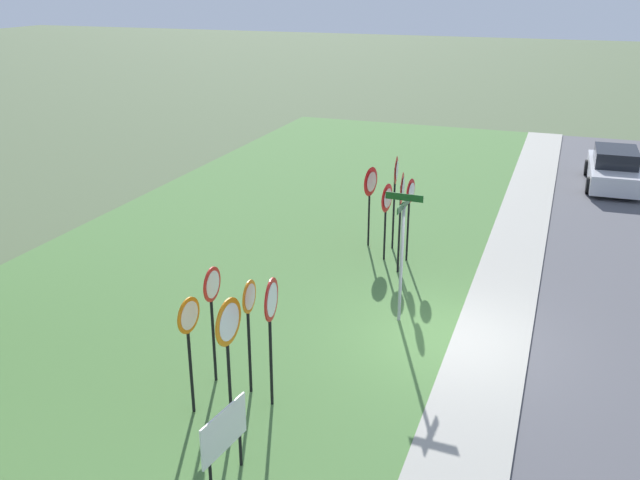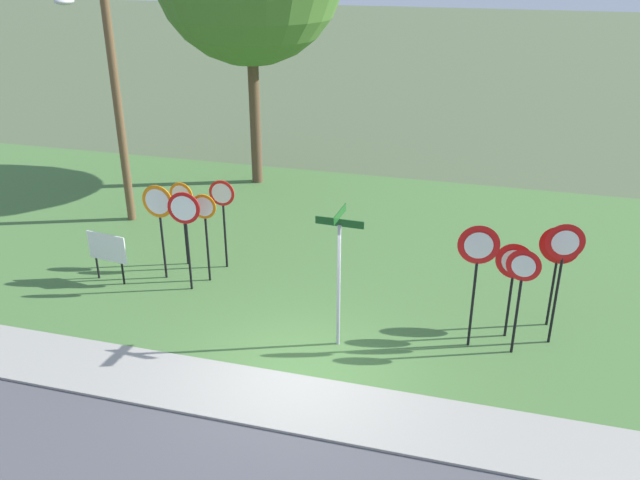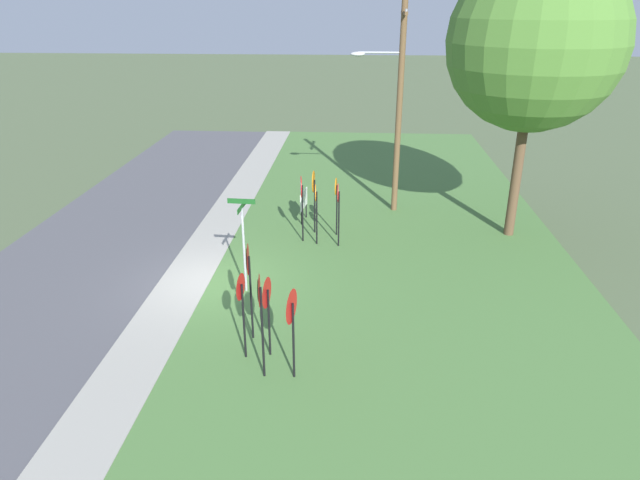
{
  "view_description": "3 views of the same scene",
  "coord_description": "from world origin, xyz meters",
  "px_view_note": "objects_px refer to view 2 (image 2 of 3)",
  "views": [
    {
      "loc": [
        -13.03,
        -1.77,
        7.22
      ],
      "look_at": [
        0.84,
        3.28,
        1.55
      ],
      "focal_mm": 38.52,
      "sensor_mm": 36.0,
      "label": 1
    },
    {
      "loc": [
        3.15,
        -9.92,
        7.58
      ],
      "look_at": [
        -0.54,
        3.42,
        1.33
      ],
      "focal_mm": 37.02,
      "sensor_mm": 36.0,
      "label": 2
    },
    {
      "loc": [
        15.52,
        4.53,
        8.23
      ],
      "look_at": [
        -0.74,
        3.43,
        1.27
      ],
      "focal_mm": 31.67,
      "sensor_mm": 36.0,
      "label": 3
    }
  ],
  "objects_px": {
    "street_name_post": "(339,267)",
    "utility_pole": "(109,57)",
    "stop_sign_far_center": "(185,220)",
    "yield_sign_near_right": "(558,254)",
    "stop_sign_far_left": "(182,207)",
    "yield_sign_far_left": "(514,269)",
    "stop_sign_near_left": "(223,206)",
    "yield_sign_far_right": "(477,257)",
    "yield_sign_near_left": "(563,256)",
    "stop_sign_far_right": "(159,211)",
    "notice_board": "(107,250)",
    "stop_sign_near_right": "(205,220)",
    "yield_sign_center": "(522,278)"
  },
  "relations": [
    {
      "from": "stop_sign_far_left",
      "to": "yield_sign_far_left",
      "type": "xyz_separation_m",
      "value": [
        7.93,
        -1.35,
        -0.01
      ]
    },
    {
      "from": "stop_sign_far_right",
      "to": "yield_sign_near_right",
      "type": "relative_size",
      "value": 1.05
    },
    {
      "from": "stop_sign_near_right",
      "to": "stop_sign_near_left",
      "type": "bearing_deg",
      "value": 77.09
    },
    {
      "from": "stop_sign_near_right",
      "to": "yield_sign_far_left",
      "type": "distance_m",
      "value": 7.05
    },
    {
      "from": "stop_sign_near_right",
      "to": "stop_sign_far_left",
      "type": "xyz_separation_m",
      "value": [
        -0.91,
        0.68,
        -0.01
      ]
    },
    {
      "from": "stop_sign_near_right",
      "to": "yield_sign_near_left",
      "type": "xyz_separation_m",
      "value": [
        7.89,
        -0.67,
        0.4
      ]
    },
    {
      "from": "stop_sign_far_center",
      "to": "yield_sign_near_right",
      "type": "distance_m",
      "value": 8.13
    },
    {
      "from": "stop_sign_far_left",
      "to": "yield_sign_near_right",
      "type": "bearing_deg",
      "value": -0.94
    },
    {
      "from": "stop_sign_near_left",
      "to": "stop_sign_far_right",
      "type": "xyz_separation_m",
      "value": [
        -1.21,
        -0.95,
        0.1
      ]
    },
    {
      "from": "stop_sign_far_right",
      "to": "stop_sign_near_left",
      "type": "bearing_deg",
      "value": 40.25
    },
    {
      "from": "yield_sign_far_left",
      "to": "yield_sign_far_right",
      "type": "xyz_separation_m",
      "value": [
        -0.72,
        -0.56,
        0.44
      ]
    },
    {
      "from": "street_name_post",
      "to": "utility_pole",
      "type": "xyz_separation_m",
      "value": [
        -7.57,
        4.75,
        2.98
      ]
    },
    {
      "from": "stop_sign_near_right",
      "to": "yield_sign_near_right",
      "type": "distance_m",
      "value": 7.88
    },
    {
      "from": "stop_sign_near_left",
      "to": "yield_sign_far_right",
      "type": "distance_m",
      "value": 6.51
    },
    {
      "from": "yield_sign_near_right",
      "to": "yield_sign_far_left",
      "type": "bearing_deg",
      "value": -129.9
    },
    {
      "from": "stop_sign_far_center",
      "to": "street_name_post",
      "type": "relative_size",
      "value": 0.83
    },
    {
      "from": "stop_sign_far_left",
      "to": "street_name_post",
      "type": "relative_size",
      "value": 0.75
    },
    {
      "from": "stop_sign_near_left",
      "to": "stop_sign_far_right",
      "type": "relative_size",
      "value": 0.96
    },
    {
      "from": "yield_sign_far_left",
      "to": "street_name_post",
      "type": "height_order",
      "value": "street_name_post"
    },
    {
      "from": "utility_pole",
      "to": "notice_board",
      "type": "height_order",
      "value": "utility_pole"
    },
    {
      "from": "stop_sign_near_right",
      "to": "yield_sign_center",
      "type": "xyz_separation_m",
      "value": [
        7.15,
        -1.26,
        0.1
      ]
    },
    {
      "from": "stop_sign_near_right",
      "to": "stop_sign_far_center",
      "type": "relative_size",
      "value": 0.91
    },
    {
      "from": "stop_sign_far_left",
      "to": "yield_sign_far_right",
      "type": "xyz_separation_m",
      "value": [
        7.21,
        -1.91,
        0.43
      ]
    },
    {
      "from": "yield_sign_near_right",
      "to": "yield_sign_center",
      "type": "relative_size",
      "value": 1.0
    },
    {
      "from": "utility_pole",
      "to": "stop_sign_far_center",
      "type": "bearing_deg",
      "value": -43.28
    },
    {
      "from": "yield_sign_near_left",
      "to": "street_name_post",
      "type": "distance_m",
      "value": 4.36
    },
    {
      "from": "yield_sign_near_right",
      "to": "yield_sign_far_right",
      "type": "height_order",
      "value": "yield_sign_far_right"
    },
    {
      "from": "stop_sign_near_left",
      "to": "stop_sign_far_center",
      "type": "height_order",
      "value": "stop_sign_far_center"
    },
    {
      "from": "yield_sign_far_right",
      "to": "yield_sign_center",
      "type": "bearing_deg",
      "value": -8.5
    },
    {
      "from": "stop_sign_far_center",
      "to": "street_name_post",
      "type": "distance_m",
      "value": 4.16
    },
    {
      "from": "stop_sign_near_left",
      "to": "stop_sign_near_right",
      "type": "bearing_deg",
      "value": -100.48
    },
    {
      "from": "stop_sign_far_right",
      "to": "notice_board",
      "type": "bearing_deg",
      "value": -155.76
    },
    {
      "from": "yield_sign_far_left",
      "to": "yield_sign_far_right",
      "type": "distance_m",
      "value": 1.01
    },
    {
      "from": "stop_sign_near_left",
      "to": "stop_sign_far_right",
      "type": "height_order",
      "value": "stop_sign_far_right"
    },
    {
      "from": "yield_sign_near_right",
      "to": "stop_sign_far_center",
      "type": "bearing_deg",
      "value": -164.88
    },
    {
      "from": "yield_sign_near_right",
      "to": "yield_sign_far_right",
      "type": "bearing_deg",
      "value": -130.38
    },
    {
      "from": "stop_sign_near_left",
      "to": "yield_sign_center",
      "type": "distance_m",
      "value": 7.33
    },
    {
      "from": "stop_sign_far_center",
      "to": "utility_pole",
      "type": "relative_size",
      "value": 0.28
    },
    {
      "from": "yield_sign_near_left",
      "to": "yield_sign_near_right",
      "type": "height_order",
      "value": "yield_sign_near_left"
    },
    {
      "from": "yield_sign_near_right",
      "to": "yield_sign_near_left",
      "type": "bearing_deg",
      "value": -77.67
    },
    {
      "from": "stop_sign_far_left",
      "to": "yield_sign_center",
      "type": "bearing_deg",
      "value": -10.2
    },
    {
      "from": "yield_sign_near_left",
      "to": "yield_sign_near_right",
      "type": "distance_m",
      "value": 0.76
    },
    {
      "from": "yield_sign_near_right",
      "to": "utility_pole",
      "type": "relative_size",
      "value": 0.26
    },
    {
      "from": "stop_sign_near_left",
      "to": "yield_sign_center",
      "type": "bearing_deg",
      "value": -18.27
    },
    {
      "from": "stop_sign_near_right",
      "to": "yield_sign_center",
      "type": "relative_size",
      "value": 0.98
    },
    {
      "from": "stop_sign_far_center",
      "to": "utility_pole",
      "type": "distance_m",
      "value": 5.79
    },
    {
      "from": "utility_pole",
      "to": "stop_sign_far_right",
      "type": "bearing_deg",
      "value": -47.72
    },
    {
      "from": "stop_sign_near_left",
      "to": "yield_sign_near_left",
      "type": "relative_size",
      "value": 0.88
    },
    {
      "from": "yield_sign_far_right",
      "to": "notice_board",
      "type": "relative_size",
      "value": 2.14
    },
    {
      "from": "stop_sign_far_left",
      "to": "yield_sign_near_right",
      "type": "distance_m",
      "value": 8.81
    }
  ]
}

